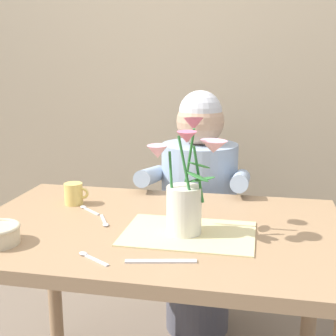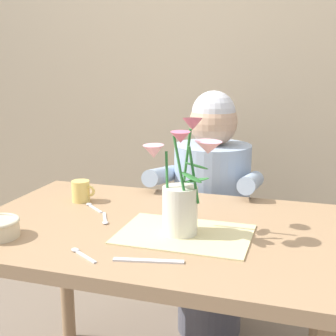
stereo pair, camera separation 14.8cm
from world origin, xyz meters
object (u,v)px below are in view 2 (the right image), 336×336
object	(u,v)px
seated_person	(211,218)
dinner_knife	(148,261)
flower_vase	(182,191)
coffee_cup	(81,191)

from	to	relation	value
seated_person	dinner_knife	xyz separation A→B (m)	(0.02, -0.89, 0.18)
flower_vase	coffee_cup	xyz separation A→B (m)	(-0.45, 0.21, -0.10)
seated_person	flower_vase	size ratio (longest dim) A/B	3.22
dinner_knife	coffee_cup	bearing A→B (deg)	122.89
seated_person	dinner_knife	bearing A→B (deg)	-89.52
seated_person	coffee_cup	bearing A→B (deg)	-132.07
dinner_knife	coffee_cup	size ratio (longest dim) A/B	2.04
flower_vase	coffee_cup	bearing A→B (deg)	154.82
dinner_knife	coffee_cup	distance (m)	0.60
dinner_knife	flower_vase	bearing A→B (deg)	69.68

